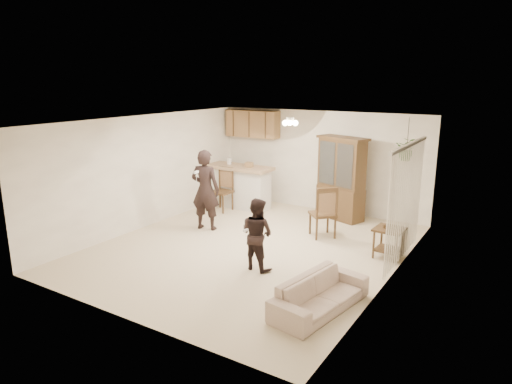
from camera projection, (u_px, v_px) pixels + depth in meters
The scene contains 23 objects.
floor at pixel (251, 248), 9.06m from camera, with size 6.50×6.50×0.00m, color #C3AE93.
ceiling at pixel (250, 121), 8.45m from camera, with size 5.50×6.50×0.02m, color silver.
wall_back at pixel (320, 161), 11.43m from camera, with size 5.50×0.02×2.50m, color white.
wall_front at pixel (119, 234), 6.08m from camera, with size 5.50×0.02×2.50m, color white.
wall_left at pixel (147, 171), 10.16m from camera, with size 0.02×6.50×2.50m, color white.
wall_right at pixel (394, 207), 7.34m from camera, with size 0.02×6.50×2.50m, color white.
breakfast_bar at pixel (239, 188), 11.82m from camera, with size 1.60×0.55×1.00m, color silver.
bar_top at pixel (239, 167), 11.69m from camera, with size 1.75×0.70×0.08m, color tan.
upper_cabinets at pixel (253, 124), 12.05m from camera, with size 1.50×0.34×0.70m, color olive.
vertical_blinds at pixel (405, 203), 8.14m from camera, with size 0.06×2.30×2.10m, color silver, non-canonical shape.
ceiling_fixture at pixel (290, 122), 9.36m from camera, with size 0.36×0.36×0.20m, color #FCEFBD, non-canonical shape.
hanging_plant at pixel (407, 149), 9.40m from camera, with size 0.43×0.37×0.48m, color #2D5E25.
plant_cord at pixel (408, 133), 9.32m from camera, with size 0.01×0.01×0.65m, color black.
sofa at pixel (320, 286), 6.55m from camera, with size 1.87×0.73×0.73m, color beige.
adult at pixel (205, 190), 9.98m from camera, with size 0.66×0.43×1.80m, color black.
child at pixel (257, 232), 7.91m from camera, with size 0.66×0.51×1.35m, color black.
china_hutch at pixel (341, 179), 10.73m from camera, with size 1.33×0.86×1.96m.
side_table at pixel (388, 242), 8.51m from camera, with size 0.54×0.54×0.63m.
chair_bar at pixel (221, 199), 11.53m from camera, with size 0.50×0.50×1.10m.
chair_hutch_left at pixel (327, 204), 11.20m from camera, with size 0.59×0.59×0.94m.
chair_hutch_right at pixel (322, 222), 9.63m from camera, with size 0.69×0.69×1.11m.
controller_adult at pixel (196, 172), 9.49m from camera, with size 0.05×0.15×0.05m, color white.
controller_child at pixel (246, 230), 7.66m from camera, with size 0.03×0.11×0.03m, color white.
Camera 1 is at (4.60, -7.17, 3.27)m, focal length 32.00 mm.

